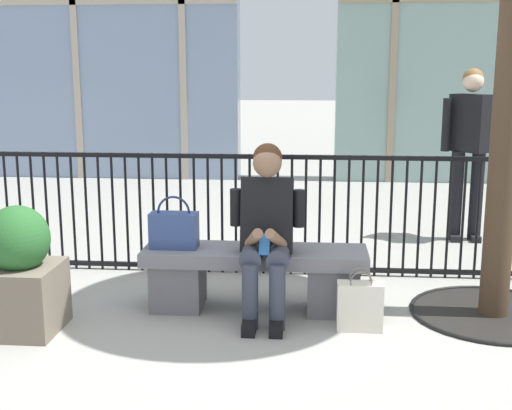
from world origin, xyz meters
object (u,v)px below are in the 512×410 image
seated_person_with_phone (266,226)px  shopping_bag (360,305)px  planter (20,274)px  bystander_at_railing (470,141)px  stone_bench (255,273)px  handbag_on_bench (174,229)px

seated_person_with_phone → shopping_bag: seated_person_with_phone is taller
shopping_bag → planter: bearing=-174.8°
planter → seated_person_with_phone: bearing=14.4°
seated_person_with_phone → planter: (-1.59, -0.41, -0.26)m
seated_person_with_phone → bystander_at_railing: 2.97m
stone_bench → seated_person_with_phone: seated_person_with_phone is taller
shopping_bag → planter: (-2.23, -0.20, 0.22)m
stone_bench → planter: size_ratio=1.88×
handbag_on_bench → shopping_bag: (1.31, -0.32, -0.42)m
handbag_on_bench → planter: (-0.92, -0.53, -0.19)m
stone_bench → handbag_on_bench: bearing=-179.0°
seated_person_with_phone → planter: bearing=-165.6°
stone_bench → seated_person_with_phone: 0.41m
seated_person_with_phone → planter: 1.67m
seated_person_with_phone → bystander_at_railing: bystander_at_railing is taller
seated_person_with_phone → bystander_at_railing: size_ratio=0.71×
bystander_at_railing → stone_bench: bearing=-131.9°
handbag_on_bench → bystander_at_railing: (2.53, 2.18, 0.42)m
handbag_on_bench → stone_bench: bearing=1.0°
seated_person_with_phone → bystander_at_railing: bearing=51.1°
handbag_on_bench → bystander_at_railing: bearing=40.8°
stone_bench → shopping_bag: 0.81m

